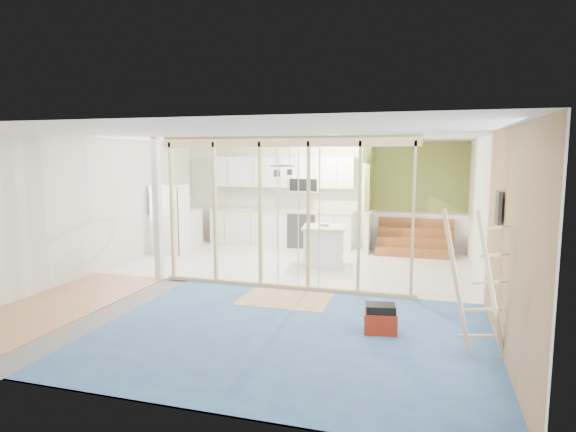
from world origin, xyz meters
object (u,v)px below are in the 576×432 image
(fridge, at_px, (171,219))
(island, at_px, (324,247))
(ladder, at_px, (478,283))
(toolbox, at_px, (380,320))

(fridge, distance_m, island, 3.71)
(fridge, bearing_deg, ladder, -39.26)
(fridge, height_order, ladder, ladder)
(fridge, distance_m, toolbox, 6.41)
(island, xyz_separation_m, ladder, (2.58, -3.81, 0.43))
(toolbox, distance_m, ladder, 1.34)
(island, height_order, ladder, ladder)
(fridge, relative_size, island, 1.64)
(island, bearing_deg, ladder, -64.06)
(ladder, bearing_deg, island, 141.19)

